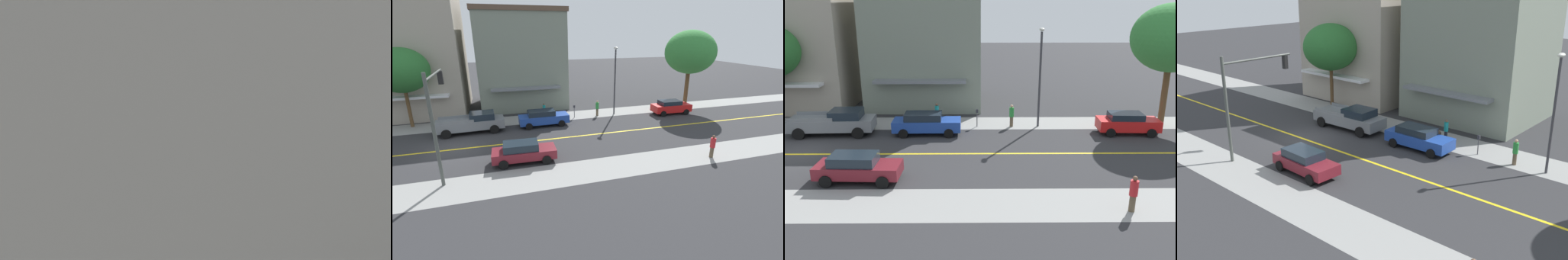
{
  "view_description": "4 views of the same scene",
  "coord_description": "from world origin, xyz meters",
  "views": [
    {
      "loc": [
        -18.81,
        -12.69,
        6.01
      ],
      "look_at": [
        -0.3,
        9.58,
        1.93
      ],
      "focal_mm": 36.71,
      "sensor_mm": 36.0,
      "label": 1
    },
    {
      "loc": [
        22.96,
        3.58,
        8.78
      ],
      "look_at": [
        2.99,
        9.92,
        1.56
      ],
      "focal_mm": 26.48,
      "sensor_mm": 36.0,
      "label": 2
    },
    {
      "loc": [
        23.41,
        11.11,
        9.02
      ],
      "look_at": [
        2.08,
        11.31,
        2.21
      ],
      "focal_mm": 37.23,
      "sensor_mm": 36.0,
      "label": 3
    },
    {
      "loc": [
        19.89,
        24.48,
        11.22
      ],
      "look_at": [
        0.28,
        7.1,
        2.32
      ],
      "focal_mm": 41.64,
      "sensor_mm": 36.0,
      "label": 4
    }
  ],
  "objects": [
    {
      "name": "road_centerline_stripe",
      "position": [
        0.0,
        0.0,
        0.0
      ],
      "size": [
        0.2,
        126.0,
        0.0
      ],
      "primitive_type": "cube",
      "color": "yellow",
      "rests_on": "ground"
    },
    {
      "name": "street_lamp",
      "position": [
        -5.72,
        15.73,
        4.41
      ],
      "size": [
        0.7,
        0.36,
        7.24
      ],
      "color": "#38383D",
      "rests_on": "ground"
    },
    {
      "name": "grey_pickup_truck",
      "position": [
        -3.92,
        1.13,
        0.91
      ],
      "size": [
        2.49,
        5.93,
        1.79
      ],
      "rotation": [
        0.0,
        0.0,
        1.61
      ],
      "color": "slate",
      "rests_on": "ground"
    },
    {
      "name": "fire_hydrant",
      "position": [
        -5.43,
        2.44,
        0.42
      ],
      "size": [
        0.44,
        0.24,
        0.85
      ],
      "color": "silver",
      "rests_on": "ground"
    },
    {
      "name": "maroon_sedan_right_curb",
      "position": [
        3.87,
        4.9,
        0.77
      ],
      "size": [
        2.07,
        4.43,
        1.46
      ],
      "rotation": [
        0.0,
        0.0,
        1.53
      ],
      "color": "maroon",
      "rests_on": "ground"
    },
    {
      "name": "sidewalk_right",
      "position": [
        6.57,
        0.0,
        0.0
      ],
      "size": [
        3.26,
        126.0,
        0.01
      ],
      "primitive_type": "cube",
      "color": "gray",
      "rests_on": "ground"
    },
    {
      "name": "street_tree_left_near",
      "position": [
        -7.38,
        -4.59,
        5.39
      ],
      "size": [
        4.8,
        4.8,
        7.45
      ],
      "color": "brown",
      "rests_on": "ground"
    },
    {
      "name": "sidewalk_left",
      "position": [
        -6.57,
        0.0,
        0.0
      ],
      "size": [
        3.26,
        126.0,
        0.01
      ],
      "primitive_type": "cube",
      "color": "gray",
      "rests_on": "ground"
    },
    {
      "name": "pedestrian_teal_shirt",
      "position": [
        -6.55,
        8.08,
        0.85
      ],
      "size": [
        0.31,
        0.31,
        1.6
      ],
      "rotation": [
        0.0,
        0.0,
        3.1
      ],
      "color": "black",
      "rests_on": "ground"
    },
    {
      "name": "small_dog",
      "position": [
        -6.72,
        7.27,
        0.42
      ],
      "size": [
        0.53,
        0.85,
        0.64
      ],
      "rotation": [
        0.0,
        0.0,
        4.35
      ],
      "color": "#4C3828",
      "rests_on": "ground"
    },
    {
      "name": "traffic_light_mast",
      "position": [
        4.24,
        -0.06,
        4.49
      ],
      "size": [
        5.16,
        0.32,
        6.72
      ],
      "rotation": [
        0.0,
        0.0,
        3.14
      ],
      "color": "#474C47",
      "rests_on": "ground"
    },
    {
      "name": "parking_meter",
      "position": [
        -5.68,
        11.15,
        0.89
      ],
      "size": [
        0.12,
        0.18,
        1.35
      ],
      "color": "#4C4C51",
      "rests_on": "ground"
    },
    {
      "name": "pedestrian_green_shirt",
      "position": [
        -5.66,
        13.73,
        0.89
      ],
      "size": [
        0.34,
        0.34,
        1.69
      ],
      "rotation": [
        0.0,
        0.0,
        5.67
      ],
      "color": "brown",
      "rests_on": "ground"
    },
    {
      "name": "brick_apartment_block",
      "position": [
        -13.58,
        6.6,
        5.65
      ],
      "size": [
        10.09,
        10.04,
        11.28
      ],
      "rotation": [
        0.0,
        0.0,
        -1.57
      ],
      "color": "gray",
      "rests_on": "ground"
    },
    {
      "name": "corner_shop_building",
      "position": [
        -13.58,
        -4.91,
        7.22
      ],
      "size": [
        11.41,
        10.51,
        14.43
      ],
      "rotation": [
        0.0,
        0.0,
        -1.57
      ],
      "color": "#A39989",
      "rests_on": "ground"
    },
    {
      "name": "ground_plane",
      "position": [
        0.0,
        0.0,
        0.0
      ],
      "size": [
        140.0,
        140.0,
        0.0
      ],
      "primitive_type": "plane",
      "color": "#2D2D30"
    },
    {
      "name": "blue_sedan_left_curb",
      "position": [
        -3.92,
        7.57,
        0.82
      ],
      "size": [
        1.99,
        4.75,
        1.55
      ],
      "rotation": [
        0.0,
        0.0,
        1.58
      ],
      "color": "#1E429E",
      "rests_on": "ground"
    }
  ]
}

